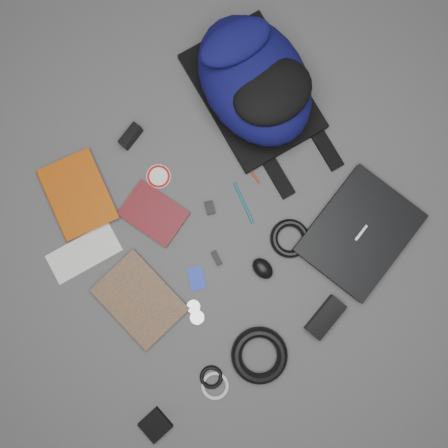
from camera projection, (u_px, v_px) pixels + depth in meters
ground at (224, 224)px, 1.51m from camera, size 4.00×4.00×0.00m
backpack at (255, 81)px, 1.43m from camera, size 0.40×0.55×0.22m
laptop at (360, 233)px, 1.48m from camera, size 0.44×0.39×0.04m
textbook_red at (51, 207)px, 1.50m from camera, size 0.24×0.30×0.03m
comic_book at (118, 321)px, 1.47m from camera, size 0.25×0.31×0.02m
envelope at (84, 253)px, 1.50m from camera, size 0.25×0.13×0.00m
dvd_case at (154, 213)px, 1.50m from camera, size 0.21×0.25×0.02m
compact_camera at (131, 136)px, 1.50m from camera, size 0.10×0.06×0.05m
sticker_disc at (159, 176)px, 1.52m from camera, size 0.11×0.11×0.00m
pen_teal at (244, 203)px, 1.51m from camera, size 0.04×0.15×0.01m
pen_red at (248, 167)px, 1.52m from camera, size 0.01×0.13×0.01m
id_badge at (197, 278)px, 1.49m from camera, size 0.07×0.09×0.00m
usb_black at (217, 258)px, 1.49m from camera, size 0.03×0.05×0.01m
key_fob at (210, 208)px, 1.50m from camera, size 0.04×0.05×0.01m
mouse at (263, 269)px, 1.47m from camera, size 0.07×0.09×0.04m
headphone_left at (194, 306)px, 1.48m from camera, size 0.05×0.05×0.01m
headphone_right at (197, 317)px, 1.48m from camera, size 0.05×0.05×0.01m
cable_coil at (290, 238)px, 1.49m from camera, size 0.17×0.17×0.03m
power_brick at (325, 317)px, 1.46m from camera, size 0.16×0.10×0.04m
power_cord_coil at (259, 355)px, 1.45m from camera, size 0.22×0.22×0.04m
pouch at (155, 425)px, 1.45m from camera, size 0.09×0.09×0.02m
earbud_coil at (211, 377)px, 1.46m from camera, size 0.10×0.10×0.01m
white_cable_coil at (215, 386)px, 1.46m from camera, size 0.11×0.11×0.01m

